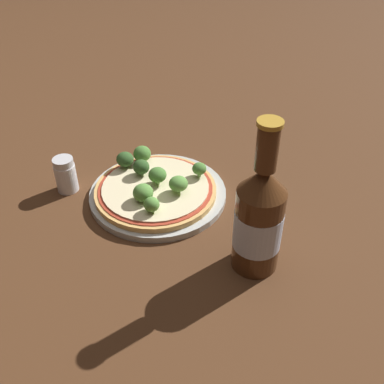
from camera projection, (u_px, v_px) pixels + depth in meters
ground_plane at (158, 200)px, 0.79m from camera, size 3.00×3.00×0.00m
plate at (158, 194)px, 0.80m from camera, size 0.24×0.24×0.01m
pizza at (157, 189)px, 0.79m from camera, size 0.21×0.21×0.01m
broccoli_floret_0 at (125, 159)px, 0.82m from camera, size 0.03×0.03×0.03m
broccoli_floret_1 at (157, 175)px, 0.78m from camera, size 0.03×0.03×0.03m
broccoli_floret_2 at (152, 205)px, 0.72m from camera, size 0.03×0.03×0.03m
broccoli_floret_3 at (141, 167)px, 0.80m from camera, size 0.03×0.03×0.03m
broccoli_floret_4 at (199, 169)px, 0.80m from camera, size 0.03×0.03×0.03m
broccoli_floret_5 at (142, 154)px, 0.84m from camera, size 0.03×0.03×0.03m
broccoli_floret_6 at (178, 184)px, 0.76m from camera, size 0.03×0.03×0.03m
broccoli_floret_7 at (143, 193)px, 0.74m from camera, size 0.03×0.03×0.03m
beer_bottle at (259, 219)px, 0.62m from camera, size 0.07×0.07×0.24m
pepper_shaker at (66, 175)px, 0.80m from camera, size 0.04×0.04×0.07m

